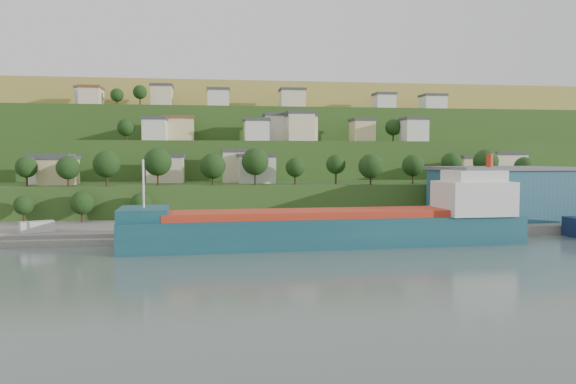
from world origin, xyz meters
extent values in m
plane|color=#4C5D5A|center=(0.00, 0.00, 0.00)|extent=(500.00, 500.00, 0.00)
cube|color=slate|center=(20.00, 28.00, 0.00)|extent=(220.00, 26.00, 4.00)
cube|color=slate|center=(-55.00, 22.00, 0.00)|extent=(40.00, 18.00, 2.40)
cube|color=#284719|center=(0.00, 56.00, 0.00)|extent=(260.00, 32.00, 20.00)
cube|color=#284719|center=(0.00, 86.00, 0.00)|extent=(280.00, 32.00, 44.00)
cube|color=#284719|center=(0.00, 116.00, 0.00)|extent=(300.00, 32.00, 70.00)
cube|color=olive|center=(0.00, 190.00, 0.00)|extent=(360.00, 120.00, 96.00)
cube|color=silver|center=(-61.34, 57.79, 13.51)|extent=(9.92, 8.15, 7.03)
cube|color=#3F3F44|center=(-61.34, 57.79, 17.48)|extent=(10.52, 8.75, 0.90)
cube|color=beige|center=(-58.31, 52.37, 13.25)|extent=(8.88, 7.55, 6.49)
cube|color=#3F3F44|center=(-58.31, 52.37, 16.94)|extent=(9.48, 8.15, 0.90)
cube|color=beige|center=(-31.93, 60.43, 13.50)|extent=(9.95, 7.68, 7.01)
cube|color=#3F3F44|center=(-31.93, 60.43, 17.46)|extent=(10.55, 8.28, 0.90)
cube|color=beige|center=(-11.40, 60.55, 14.24)|extent=(9.45, 7.22, 8.48)
cube|color=#3F3F44|center=(-11.40, 60.55, 18.93)|extent=(10.05, 7.82, 0.90)
cube|color=silver|center=(-7.16, 54.34, 13.56)|extent=(9.81, 8.53, 7.12)
cube|color=#3F3F44|center=(-7.16, 54.34, 17.57)|extent=(10.41, 9.13, 0.90)
cube|color=beige|center=(58.58, 61.23, 13.32)|extent=(8.45, 7.78, 6.63)
cube|color=#3F3F44|center=(58.58, 61.23, 17.08)|extent=(9.05, 8.38, 0.90)
cube|color=beige|center=(69.06, 59.95, 13.87)|extent=(9.72, 7.51, 7.75)
cube|color=#3F3F44|center=(69.06, 59.95, 18.20)|extent=(10.32, 8.11, 0.90)
cube|color=silver|center=(-36.73, 82.69, 25.33)|extent=(7.14, 8.80, 6.67)
cube|color=#3F3F44|center=(-36.73, 82.69, 29.12)|extent=(7.74, 9.40, 0.90)
cube|color=beige|center=(-29.83, 91.11, 25.80)|extent=(9.95, 8.39, 7.60)
cube|color=brown|center=(-29.83, 91.11, 30.05)|extent=(10.55, 8.99, 0.90)
cube|color=silver|center=(-4.63, 83.49, 25.32)|extent=(7.67, 8.45, 6.63)
cube|color=#3F3F44|center=(-4.63, 83.49, 29.08)|extent=(8.27, 9.05, 0.90)
cube|color=silver|center=(3.06, 88.47, 26.31)|extent=(9.15, 8.02, 8.63)
cube|color=#3F3F44|center=(3.06, 88.47, 31.08)|extent=(9.75, 8.62, 0.90)
cube|color=beige|center=(9.46, 81.90, 26.46)|extent=(8.42, 7.64, 8.91)
cube|color=#3F3F44|center=(9.46, 81.90, 31.36)|extent=(9.02, 8.24, 0.90)
cube|color=beige|center=(10.06, 84.14, 26.05)|extent=(9.95, 7.71, 8.11)
cube|color=#3F3F44|center=(10.06, 84.14, 30.56)|extent=(10.55, 8.31, 0.90)
cube|color=beige|center=(32.13, 88.67, 25.62)|extent=(7.10, 8.67, 7.24)
cube|color=#3F3F44|center=(32.13, 88.67, 29.69)|extent=(7.70, 9.27, 0.90)
cube|color=silver|center=(47.86, 81.39, 25.66)|extent=(7.53, 7.98, 7.32)
cube|color=#3F3F44|center=(47.86, 81.39, 29.77)|extent=(8.13, 8.58, 0.90)
cube|color=silver|center=(-63.53, 119.55, 38.55)|extent=(9.22, 7.70, 7.10)
cube|color=#3F3F44|center=(-63.53, 119.55, 42.55)|extent=(9.82, 8.30, 0.90)
cube|color=beige|center=(-61.35, 110.35, 38.16)|extent=(7.14, 7.66, 6.32)
cube|color=brown|center=(-61.35, 110.35, 41.77)|extent=(7.74, 8.26, 0.90)
cube|color=beige|center=(-37.08, 117.30, 39.06)|extent=(7.61, 8.81, 8.13)
cube|color=#3F3F44|center=(-37.08, 117.30, 43.58)|extent=(8.21, 9.41, 0.90)
cube|color=silver|center=(-16.33, 113.47, 38.29)|extent=(7.83, 8.69, 6.58)
cube|color=#3F3F44|center=(-16.33, 113.47, 42.03)|extent=(8.43, 9.29, 0.90)
cube|color=beige|center=(12.26, 117.59, 38.74)|extent=(9.35, 8.04, 7.48)
cube|color=#3F3F44|center=(12.26, 117.59, 42.93)|extent=(9.95, 8.64, 0.90)
cube|color=silver|center=(49.62, 119.22, 38.30)|extent=(7.66, 7.55, 6.60)
cube|color=#3F3F44|center=(49.62, 119.22, 42.05)|extent=(8.26, 8.15, 0.90)
cube|color=silver|center=(68.99, 116.83, 38.03)|extent=(8.78, 8.38, 6.07)
cube|color=#3F3F44|center=(68.99, 116.83, 41.52)|extent=(9.38, 8.98, 0.90)
cylinder|color=#382619|center=(-63.89, 45.05, 11.63)|extent=(0.50, 0.50, 3.26)
sphere|color=black|center=(-63.89, 45.05, 14.68)|extent=(5.17, 5.17, 5.17)
cylinder|color=#382619|center=(-53.61, 42.39, 11.49)|extent=(0.50, 0.50, 2.99)
sphere|color=black|center=(-53.61, 42.39, 14.52)|extent=(5.60, 5.60, 5.60)
cylinder|color=#382619|center=(-44.81, 43.41, 11.80)|extent=(0.50, 0.50, 3.60)
sphere|color=black|center=(-44.81, 43.41, 15.40)|extent=(6.54, 6.54, 6.54)
cylinder|color=#382619|center=(-32.80, 45.73, 11.98)|extent=(0.50, 0.50, 3.95)
sphere|color=black|center=(-32.80, 45.73, 15.88)|extent=(7.02, 7.02, 7.02)
cylinder|color=#382619|center=(-19.09, 45.35, 11.52)|extent=(0.50, 0.50, 3.04)
sphere|color=black|center=(-19.09, 45.35, 14.83)|extent=(6.53, 6.53, 6.53)
cylinder|color=#382619|center=(-8.25, 45.33, 12.01)|extent=(0.50, 0.50, 4.03)
sphere|color=black|center=(-8.25, 45.33, 15.95)|extent=(6.97, 6.97, 6.97)
cylinder|color=#382619|center=(2.17, 45.33, 11.52)|extent=(0.50, 0.50, 3.04)
sphere|color=black|center=(2.17, 45.33, 14.42)|extent=(5.04, 5.04, 5.04)
cylinder|color=#382619|center=(12.89, 45.08, 11.90)|extent=(0.50, 0.50, 3.81)
sphere|color=black|center=(12.89, 45.08, 15.20)|extent=(5.08, 5.08, 5.08)
cylinder|color=#382619|center=(21.44, 42.08, 11.50)|extent=(0.50, 0.50, 3.01)
sphere|color=black|center=(21.44, 42.08, 14.76)|extent=(6.39, 6.39, 6.39)
cylinder|color=#382619|center=(34.26, 45.75, 11.62)|extent=(0.50, 0.50, 3.23)
sphere|color=black|center=(34.26, 45.75, 14.86)|extent=(5.94, 5.94, 5.94)
cylinder|color=#382619|center=(45.03, 45.56, 12.01)|extent=(0.50, 0.50, 4.03)
sphere|color=black|center=(45.03, 45.56, 15.57)|extent=(5.60, 5.60, 5.60)
cylinder|color=#382619|center=(54.37, 44.48, 11.97)|extent=(0.50, 0.50, 3.95)
sphere|color=black|center=(54.37, 44.48, 15.81)|extent=(6.76, 6.76, 6.76)
cylinder|color=#382619|center=(65.89, 44.91, 11.44)|extent=(0.50, 0.50, 2.88)
sphere|color=black|center=(65.89, 44.91, 14.39)|extent=(5.49, 5.49, 5.49)
cylinder|color=#382619|center=(-45.18, 80.15, 23.35)|extent=(0.50, 0.50, 2.70)
sphere|color=black|center=(-45.18, 80.15, 26.18)|extent=(5.35, 5.35, 5.35)
cylinder|color=#382619|center=(-16.19, 118.93, 36.92)|extent=(0.50, 0.50, 3.84)
sphere|color=black|center=(-16.19, 118.93, 40.11)|extent=(4.63, 4.63, 4.63)
cylinder|color=#382619|center=(-44.31, 110.91, 37.00)|extent=(0.50, 0.50, 4.01)
sphere|color=black|center=(-44.31, 110.91, 40.40)|extent=(5.06, 5.06, 5.06)
cylinder|color=#382619|center=(42.39, 86.35, 23.81)|extent=(0.50, 0.50, 3.63)
sphere|color=black|center=(42.39, 86.35, 27.16)|extent=(5.56, 5.56, 5.56)
cylinder|color=#382619|center=(-52.36, 110.79, 36.45)|extent=(0.50, 0.50, 2.90)
sphere|color=black|center=(-52.36, 110.79, 39.22)|extent=(4.79, 4.79, 4.79)
cube|color=#133C49|center=(2.44, 7.57, 1.67)|extent=(78.49, 15.13, 7.81)
cube|color=red|center=(0.21, 7.57, 6.25)|extent=(58.34, 12.16, 1.34)
cube|color=#133C49|center=(-32.14, 7.57, 6.69)|extent=(9.37, 12.59, 2.23)
cube|color=silver|center=(32.56, 7.57, 8.92)|extent=(13.79, 11.64, 6.69)
cube|color=silver|center=(32.56, 7.57, 13.39)|extent=(10.36, 9.29, 2.23)
cube|color=#595B5E|center=(32.56, 7.57, 14.84)|extent=(6.93, 6.93, 0.67)
cylinder|color=red|center=(35.91, 7.57, 16.18)|extent=(1.39, 1.39, 3.35)
cylinder|color=silver|center=(-32.14, 7.57, 12.27)|extent=(0.42, 0.42, 8.92)
cube|color=silver|center=(-28.79, 7.57, 4.24)|extent=(16.07, 13.17, 0.28)
cube|color=#215163|center=(49.79, 27.97, 8.00)|extent=(31.59, 20.80, 12.00)
cube|color=#595B5E|center=(49.79, 27.97, 14.40)|extent=(32.68, 21.89, 0.80)
cube|color=silver|center=(-54.66, 20.19, 2.70)|extent=(6.94, 5.12, 2.99)
cube|color=silver|center=(-39.96, 18.59, 1.60)|extent=(4.24, 2.64, 0.80)
cube|color=orange|center=(-21.70, 1.84, 0.14)|extent=(3.64, 1.97, 0.28)
sphere|color=#3F3F44|center=(-21.70, 1.84, 0.60)|extent=(0.64, 0.64, 0.64)
cube|color=gold|center=(-6.86, 2.22, 0.12)|extent=(3.17, 0.73, 0.24)
sphere|color=#3F3F44|center=(-6.86, 2.22, 0.51)|extent=(0.55, 0.55, 0.55)
camera|label=1|loc=(-20.31, -98.57, 17.32)|focal=35.00mm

